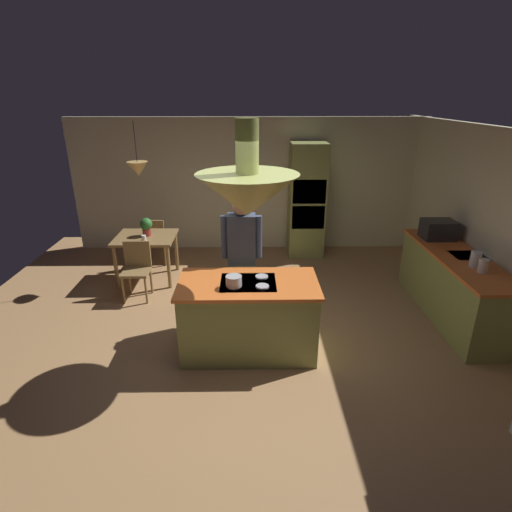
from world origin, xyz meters
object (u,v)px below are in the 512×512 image
Objects in this scene: kitchen_island at (248,316)px; person_at_island at (242,253)px; chair_by_back_wall at (155,238)px; cup_on_table at (144,238)px; potted_plant_on_table at (146,226)px; cooking_pot_on_cooktop at (234,281)px; oven_tower at (307,201)px; canister_flour at (483,266)px; chair_facing_island at (137,266)px; canister_sugar at (476,259)px; microwave_on_counter at (438,230)px; dining_table at (146,243)px.

person_at_island is at bearing 96.91° from kitchen_island.
cup_on_table is at bearing 92.27° from chair_by_back_wall.
potted_plant_on_table reaches higher than cooking_pot_on_cooktop.
canister_flour is (1.74, -3.02, -0.06)m from oven_tower.
cup_on_table is (-1.58, 1.19, -0.20)m from person_at_island.
canister_sugar is at bearing -13.02° from chair_facing_island.
chair_facing_island is at bearing -92.07° from potted_plant_on_table.
person_at_island is at bearing -42.10° from potted_plant_on_table.
cup_on_table is 4.53m from microwave_on_counter.
oven_tower is at bearing 69.52° from cooking_pot_on_cooktop.
microwave_on_counter is (0.00, 1.26, 0.05)m from canister_flour.
potted_plant_on_table is at bearing 87.93° from chair_facing_island.
cooking_pot_on_cooktop is at bearing -173.21° from canister_flour.
chair_facing_island is 1.29m from chair_by_back_wall.
chair_facing_island reaches higher than cup_on_table.
kitchen_island is at bearing -51.01° from dining_table.
oven_tower is 3.48m from canister_flour.
canister_flour is (2.93, -0.48, -0.00)m from person_at_island.
chair_facing_island and chair_by_back_wall have the same top height.
chair_by_back_wall is (-2.80, -0.50, -0.56)m from oven_tower.
potted_plant_on_table is at bearing 157.05° from canister_flour.
chair_facing_island is at bearing 90.00° from chair_by_back_wall.
cup_on_table is at bearing -87.89° from potted_plant_on_table.
chair_by_back_wall is 4.83× the size of cooking_pot_on_cooktop.
potted_plant_on_table is at bearing 128.07° from kitchen_island.
canister_sugar reaches higher than canister_flour.
canister_flour is (4.54, -1.87, 0.35)m from dining_table.
chair_by_back_wall is at bearing 152.78° from canister_sugar.
kitchen_island is 9.25× the size of canister_flour.
canister_flour is at bearing -90.00° from microwave_on_counter.
chair_by_back_wall is at bearing 121.79° from kitchen_island.
person_at_island is 1.85m from chair_facing_island.
cooking_pot_on_cooktop is (1.54, -2.23, 0.35)m from dining_table.
microwave_on_counter reaches higher than cooking_pot_on_cooktop.
cup_on_table is 0.51× the size of canister_flour.
chair_by_back_wall reaches higher than dining_table.
oven_tower is 11.84× the size of cooking_pot_on_cooktop.
chair_facing_island is 4.57m from microwave_on_counter.
kitchen_island reaches higher than chair_by_back_wall.
chair_facing_island is at bearing -179.62° from microwave_on_counter.
cup_on_table is (0.03, -0.85, 0.30)m from chair_by_back_wall.
chair_by_back_wall is 1.89× the size of microwave_on_counter.
microwave_on_counter is (2.93, 0.79, 0.05)m from person_at_island.
canister_sugar is (4.52, -1.73, 0.09)m from potted_plant_on_table.
person_at_island is 2.94m from canister_sugar.
microwave_on_counter is at bearing -7.68° from dining_table.
chair_facing_island is 1.89× the size of microwave_on_counter.
kitchen_island is at bearing -108.74° from oven_tower.
canister_flour is at bearing 151.01° from chair_by_back_wall.
oven_tower reaches higher than dining_table.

